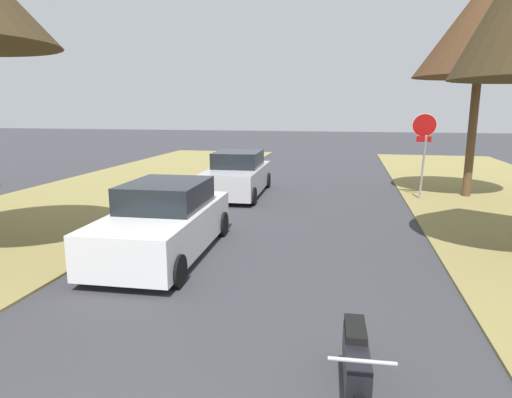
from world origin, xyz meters
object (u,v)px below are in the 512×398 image
stop_sign_far (424,138)px  parked_sedan_white (164,222)px  street_tree_right_mid_b (482,30)px  parked_motorcycle (355,367)px  parked_sedan_silver (237,175)px

stop_sign_far → parked_sedan_white: size_ratio=0.65×
stop_sign_far → street_tree_right_mid_b: bearing=26.9°
stop_sign_far → street_tree_right_mid_b: (1.71, 0.87, 3.54)m
street_tree_right_mid_b → parked_motorcycle: 14.11m
parked_sedan_white → parked_sedan_silver: size_ratio=1.00×
stop_sign_far → parked_sedan_silver: (-6.43, -0.32, -1.43)m
parked_motorcycle → stop_sign_far: bearing=78.6°
street_tree_right_mid_b → parked_sedan_white: 12.44m
stop_sign_far → parked_sedan_silver: size_ratio=0.65×
parked_sedan_white → stop_sign_far: bearing=48.8°
stop_sign_far → parked_motorcycle: 11.95m
street_tree_right_mid_b → parked_sedan_silver: size_ratio=1.62×
parked_sedan_white → parked_sedan_silver: 6.90m
parked_sedan_white → parked_motorcycle: parked_sedan_white is taller
parked_sedan_white → parked_motorcycle: 5.92m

